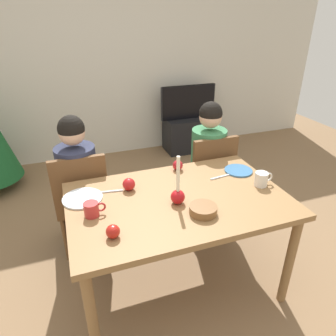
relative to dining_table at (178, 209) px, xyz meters
name	(u,v)px	position (x,y,z in m)	size (l,w,h in m)	color
ground_plane	(177,282)	(0.00, 0.00, -0.67)	(7.68, 7.68, 0.00)	brown
back_wall	(105,58)	(0.00, 2.60, 0.63)	(6.40, 0.10, 2.60)	beige
dining_table	(178,209)	(0.00, 0.00, 0.00)	(1.40, 0.90, 0.75)	olive
chair_left	(82,198)	(-0.58, 0.61, -0.15)	(0.40, 0.40, 0.90)	brown
chair_right	(208,175)	(0.53, 0.61, -0.15)	(0.40, 0.40, 0.90)	brown
person_left_child	(80,189)	(-0.58, 0.64, -0.10)	(0.30, 0.30, 1.17)	#33384C
person_right_child	(207,168)	(0.53, 0.64, -0.10)	(0.30, 0.30, 1.17)	#33384C
tv_stand	(187,134)	(1.05, 2.30, -0.43)	(0.64, 0.40, 0.48)	black
tv	(188,102)	(1.05, 2.30, 0.04)	(0.79, 0.05, 0.46)	black
candle_centerpiece	(178,194)	(-0.03, -0.05, 0.15)	(0.09, 0.09, 0.32)	red
plate_left	(83,198)	(-0.58, 0.19, 0.09)	(0.25, 0.25, 0.01)	silver
plate_right	(238,171)	(0.56, 0.19, 0.09)	(0.21, 0.21, 0.01)	teal
mug_left	(92,209)	(-0.54, -0.01, 0.13)	(0.13, 0.09, 0.09)	#B72D2D
mug_right	(262,179)	(0.59, -0.04, 0.13)	(0.13, 0.09, 0.10)	silver
fork_left	(109,191)	(-0.41, 0.22, 0.09)	(0.18, 0.01, 0.01)	silver
fork_right	(221,177)	(0.39, 0.15, 0.09)	(0.18, 0.01, 0.01)	silver
bowl_walnuts	(203,210)	(0.08, -0.21, 0.11)	(0.17, 0.17, 0.05)	brown
apple_near_candle	(129,184)	(-0.28, 0.21, 0.13)	(0.09, 0.09, 0.09)	#B2191C
apple_by_left_plate	(113,231)	(-0.47, -0.24, 0.12)	(0.08, 0.08, 0.08)	#B11D15
apple_by_right_mug	(178,165)	(0.14, 0.37, 0.12)	(0.08, 0.08, 0.08)	#AF1A21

